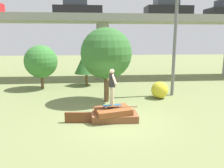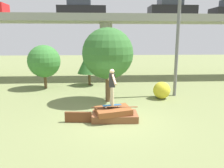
{
  "view_description": "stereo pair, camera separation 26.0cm",
  "coord_description": "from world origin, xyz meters",
  "px_view_note": "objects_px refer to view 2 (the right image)",
  "views": [
    {
      "loc": [
        -0.94,
        -9.14,
        3.51
      ],
      "look_at": [
        -0.12,
        -0.03,
        1.62
      ],
      "focal_mm": 35.0,
      "sensor_mm": 36.0,
      "label": 1
    },
    {
      "loc": [
        -0.68,
        -9.16,
        3.51
      ],
      "look_at": [
        -0.12,
        -0.03,
        1.62
      ],
      "focal_mm": 35.0,
      "sensor_mm": 36.0,
      "label": 2
    }
  ],
  "objects_px": {
    "car_on_overpass_right": "(81,9)",
    "tree_mid_back": "(44,61)",
    "tree_behind_left": "(108,54)",
    "bush_yellow_flowering": "(162,90)",
    "tree_behind_right": "(89,61)",
    "skater": "(112,85)",
    "skateboard": "(112,105)",
    "car_on_overpass_mid": "(171,8)",
    "utility_pole": "(178,38)"
  },
  "relations": [
    {
      "from": "utility_pole",
      "to": "tree_mid_back",
      "type": "distance_m",
      "value": 9.19
    },
    {
      "from": "skater",
      "to": "car_on_overpass_right",
      "type": "bearing_deg",
      "value": 100.47
    },
    {
      "from": "bush_yellow_flowering",
      "to": "car_on_overpass_right",
      "type": "bearing_deg",
      "value": 124.35
    },
    {
      "from": "tree_behind_left",
      "to": "tree_behind_right",
      "type": "relative_size",
      "value": 1.48
    },
    {
      "from": "skater",
      "to": "skateboard",
      "type": "bearing_deg",
      "value": -90.0
    },
    {
      "from": "tree_mid_back",
      "to": "skater",
      "type": "bearing_deg",
      "value": -56.37
    },
    {
      "from": "car_on_overpass_right",
      "to": "utility_pole",
      "type": "height_order",
      "value": "car_on_overpass_right"
    },
    {
      "from": "car_on_overpass_right",
      "to": "tree_mid_back",
      "type": "distance_m",
      "value": 6.47
    },
    {
      "from": "skater",
      "to": "tree_behind_right",
      "type": "distance_m",
      "value": 7.69
    },
    {
      "from": "skateboard",
      "to": "car_on_overpass_mid",
      "type": "distance_m",
      "value": 12.98
    },
    {
      "from": "tree_behind_left",
      "to": "skater",
      "type": "bearing_deg",
      "value": -89.04
    },
    {
      "from": "skateboard",
      "to": "skater",
      "type": "bearing_deg",
      "value": 90.0
    },
    {
      "from": "skater",
      "to": "tree_behind_left",
      "type": "bearing_deg",
      "value": 90.96
    },
    {
      "from": "utility_pole",
      "to": "tree_mid_back",
      "type": "relative_size",
      "value": 2.2
    },
    {
      "from": "skateboard",
      "to": "bush_yellow_flowering",
      "type": "height_order",
      "value": "bush_yellow_flowering"
    },
    {
      "from": "car_on_overpass_right",
      "to": "bush_yellow_flowering",
      "type": "bearing_deg",
      "value": -55.65
    },
    {
      "from": "tree_behind_right",
      "to": "tree_mid_back",
      "type": "xyz_separation_m",
      "value": [
        -3.15,
        -0.9,
        0.09
      ]
    },
    {
      "from": "skater",
      "to": "tree_behind_left",
      "type": "relative_size",
      "value": 0.38
    },
    {
      "from": "skater",
      "to": "car_on_overpass_mid",
      "type": "height_order",
      "value": "car_on_overpass_mid"
    },
    {
      "from": "car_on_overpass_right",
      "to": "skateboard",
      "type": "bearing_deg",
      "value": -79.53
    },
    {
      "from": "car_on_overpass_mid",
      "to": "bush_yellow_flowering",
      "type": "bearing_deg",
      "value": -110.49
    },
    {
      "from": "car_on_overpass_right",
      "to": "skater",
      "type": "bearing_deg",
      "value": -79.53
    },
    {
      "from": "bush_yellow_flowering",
      "to": "utility_pole",
      "type": "bearing_deg",
      "value": 32.82
    },
    {
      "from": "skateboard",
      "to": "bush_yellow_flowering",
      "type": "relative_size",
      "value": 0.84
    },
    {
      "from": "tree_behind_left",
      "to": "bush_yellow_flowering",
      "type": "distance_m",
      "value": 3.94
    },
    {
      "from": "tree_mid_back",
      "to": "car_on_overpass_right",
      "type": "bearing_deg",
      "value": 60.9
    },
    {
      "from": "car_on_overpass_mid",
      "to": "utility_pole",
      "type": "xyz_separation_m",
      "value": [
        -1.56,
        -6.25,
        -2.57
      ]
    },
    {
      "from": "car_on_overpass_mid",
      "to": "tree_mid_back",
      "type": "xyz_separation_m",
      "value": [
        -10.21,
        -3.6,
        -4.16
      ]
    },
    {
      "from": "utility_pole",
      "to": "tree_behind_right",
      "type": "xyz_separation_m",
      "value": [
        -5.5,
        3.55,
        -1.69
      ]
    },
    {
      "from": "skateboard",
      "to": "utility_pole",
      "type": "distance_m",
      "value": 6.5
    },
    {
      "from": "tree_mid_back",
      "to": "bush_yellow_flowering",
      "type": "relative_size",
      "value": 3.05
    },
    {
      "from": "car_on_overpass_mid",
      "to": "tree_behind_left",
      "type": "xyz_separation_m",
      "value": [
        -5.82,
        -7.31,
        -3.4
      ]
    },
    {
      "from": "car_on_overpass_right",
      "to": "utility_pole",
      "type": "bearing_deg",
      "value": -48.17
    },
    {
      "from": "car_on_overpass_mid",
      "to": "car_on_overpass_right",
      "type": "relative_size",
      "value": 0.94
    },
    {
      "from": "car_on_overpass_mid",
      "to": "car_on_overpass_right",
      "type": "xyz_separation_m",
      "value": [
        -7.8,
        0.73,
        0.01
      ]
    },
    {
      "from": "skateboard",
      "to": "car_on_overpass_mid",
      "type": "xyz_separation_m",
      "value": [
        5.77,
        10.28,
        5.45
      ]
    },
    {
      "from": "tree_mid_back",
      "to": "bush_yellow_flowering",
      "type": "distance_m",
      "value": 8.44
    },
    {
      "from": "skater",
      "to": "utility_pole",
      "type": "bearing_deg",
      "value": 43.71
    },
    {
      "from": "car_on_overpass_mid",
      "to": "tree_behind_left",
      "type": "distance_m",
      "value": 9.94
    },
    {
      "from": "car_on_overpass_mid",
      "to": "skater",
      "type": "bearing_deg",
      "value": -119.31
    },
    {
      "from": "car_on_overpass_right",
      "to": "tree_mid_back",
      "type": "relative_size",
      "value": 1.34
    },
    {
      "from": "skateboard",
      "to": "tree_behind_right",
      "type": "relative_size",
      "value": 0.31
    },
    {
      "from": "car_on_overpass_right",
      "to": "bush_yellow_flowering",
      "type": "relative_size",
      "value": 4.09
    },
    {
      "from": "skateboard",
      "to": "tree_behind_right",
      "type": "bearing_deg",
      "value": 99.67
    },
    {
      "from": "skateboard",
      "to": "tree_behind_left",
      "type": "xyz_separation_m",
      "value": [
        -0.05,
        2.97,
        2.05
      ]
    },
    {
      "from": "car_on_overpass_right",
      "to": "car_on_overpass_mid",
      "type": "bearing_deg",
      "value": -5.31
    },
    {
      "from": "skateboard",
      "to": "utility_pole",
      "type": "bearing_deg",
      "value": 43.71
    },
    {
      "from": "skateboard",
      "to": "tree_behind_left",
      "type": "distance_m",
      "value": 3.61
    },
    {
      "from": "tree_behind_right",
      "to": "tree_mid_back",
      "type": "height_order",
      "value": "tree_mid_back"
    },
    {
      "from": "car_on_overpass_mid",
      "to": "tree_mid_back",
      "type": "height_order",
      "value": "car_on_overpass_mid"
    }
  ]
}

